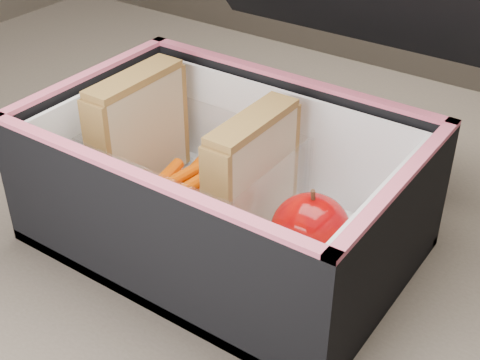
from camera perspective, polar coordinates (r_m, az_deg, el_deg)
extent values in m
cube|color=#66584D|center=(0.66, -1.60, -3.35)|extent=(1.20, 0.80, 0.03)
cube|color=#382D26|center=(1.40, -11.14, -0.95)|extent=(0.05, 0.05, 0.72)
cube|color=tan|center=(0.64, -9.20, 4.14)|extent=(0.01, 0.10, 0.11)
cube|color=#C06376|center=(0.64, -8.59, 3.59)|extent=(0.01, 0.10, 0.10)
cube|color=tan|center=(0.63, -8.03, 3.71)|extent=(0.01, 0.10, 0.11)
cube|color=brown|center=(0.61, -9.06, 8.54)|extent=(0.03, 0.10, 0.01)
cube|color=tan|center=(0.57, 0.34, 0.44)|extent=(0.01, 0.10, 0.10)
cube|color=#C06376|center=(0.57, 1.03, -0.17)|extent=(0.01, 0.09, 0.10)
cube|color=tan|center=(0.57, 1.74, -0.09)|extent=(0.01, 0.10, 0.10)
cube|color=brown|center=(0.54, 1.09, 5.04)|extent=(0.03, 0.10, 0.01)
cylinder|color=#D24E00|center=(0.61, -4.02, -2.88)|extent=(0.03, 0.09, 0.01)
cylinder|color=#D24E00|center=(0.63, -4.73, 0.02)|extent=(0.03, 0.09, 0.01)
cylinder|color=#D24E00|center=(0.62, -2.31, 0.67)|extent=(0.02, 0.09, 0.01)
cylinder|color=#D24E00|center=(0.63, -3.29, -1.04)|extent=(0.02, 0.09, 0.01)
cylinder|color=#D24E00|center=(0.61, -6.74, -1.75)|extent=(0.01, 0.09, 0.01)
cylinder|color=#D24E00|center=(0.60, -7.33, -0.74)|extent=(0.03, 0.09, 0.01)
cylinder|color=#D24E00|center=(0.61, -4.01, -2.46)|extent=(0.02, 0.09, 0.01)
cylinder|color=#D24E00|center=(0.59, -4.70, -2.60)|extent=(0.02, 0.09, 0.01)
cylinder|color=#D24E00|center=(0.63, -3.50, 1.10)|extent=(0.02, 0.09, 0.01)
cylinder|color=#D24E00|center=(0.64, -3.76, -0.61)|extent=(0.02, 0.09, 0.01)
cube|color=white|center=(0.56, 5.86, -6.84)|extent=(0.09, 0.09, 0.01)
ellipsoid|color=#7E000A|center=(0.54, 6.04, -4.28)|extent=(0.07, 0.07, 0.06)
cylinder|color=#452918|center=(0.52, 6.25, -1.32)|extent=(0.00, 0.01, 0.01)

